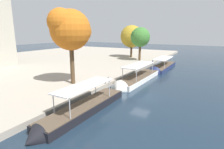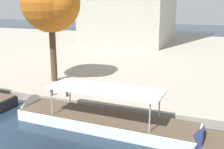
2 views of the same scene
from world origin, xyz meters
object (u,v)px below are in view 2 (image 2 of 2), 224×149
object	(u,v)px
tree_1	(50,1)
tour_boat_2	(91,120)
mooring_bollard_1	(67,93)
mooring_bollard_0	(51,91)

from	to	relation	value
tree_1	tour_boat_2	bearing A→B (deg)	-42.39
tour_boat_2	mooring_bollard_1	xyz separation A→B (m)	(-4.08, 3.33, 0.73)
tour_boat_2	mooring_bollard_0	world-z (taller)	tour_boat_2
mooring_bollard_1	tour_boat_2	bearing A→B (deg)	-39.17
tour_boat_2	mooring_bollard_1	bearing A→B (deg)	-37.44
tour_boat_2	mooring_bollard_0	xyz separation A→B (m)	(-5.58, 3.02, 0.83)
mooring_bollard_1	tree_1	size ratio (longest dim) A/B	0.06
tour_boat_2	tree_1	bearing A→B (deg)	-40.66
mooring_bollard_1	tree_1	bearing A→B (deg)	134.73
tree_1	mooring_bollard_0	bearing A→B (deg)	-59.44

